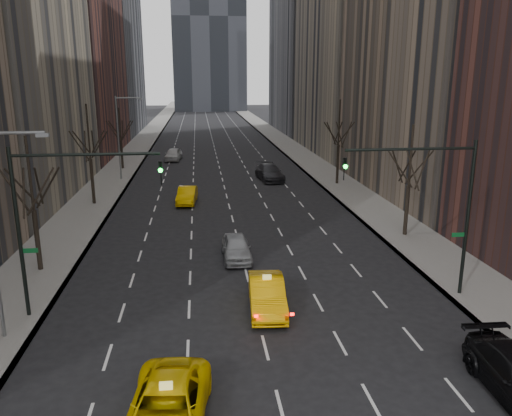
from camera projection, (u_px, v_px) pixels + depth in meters
name	position (u px, v px, depth m)	size (l,w,h in m)	color
sidewalk_left	(137.00, 149.00, 79.28)	(4.50, 320.00, 0.15)	slate
sidewalk_right	(289.00, 146.00, 82.01)	(4.50, 320.00, 0.15)	slate
tree_lw_b	(34.00, 210.00, 28.42)	(3.36, 3.50, 7.82)	black
tree_lw_c	(91.00, 160.00, 43.72)	(3.36, 3.50, 8.74)	black
tree_lw_d	(121.00, 141.00, 61.13)	(3.36, 3.50, 7.36)	black
tree_rw_b	(408.00, 186.00, 34.93)	(3.36, 3.50, 7.82)	black
tree_rw_c	(338.00, 147.00, 52.15)	(3.36, 3.50, 8.74)	black
traffic_mast_left	(55.00, 205.00, 22.53)	(6.69, 0.39, 8.00)	black
traffic_mast_right	(438.00, 194.00, 24.55)	(6.69, 0.39, 8.00)	black
streetlight_far	(121.00, 129.00, 54.01)	(2.83, 0.22, 9.00)	slate
taxi_suv	(167.00, 410.00, 15.95)	(2.53, 5.49, 1.52)	yellow
taxi_sedan	(267.00, 294.00, 24.38)	(1.68, 4.81, 1.58)	#FFB305
silver_sedan_ahead	(236.00, 248.00, 31.24)	(1.74, 4.32, 1.47)	#9C9FA4
far_taxi	(187.00, 195.00, 45.08)	(1.57, 4.52, 1.49)	#F1B505
far_suv_grey	(270.00, 172.00, 55.31)	(2.39, 5.88, 1.71)	#29292E
far_car_white	(173.00, 154.00, 68.35)	(1.98, 4.92, 1.68)	#BDBDBD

